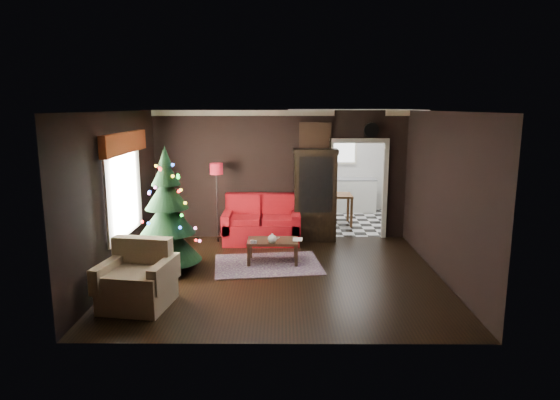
{
  "coord_description": "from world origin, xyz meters",
  "views": [
    {
      "loc": [
        0.05,
        -8.02,
        2.88
      ],
      "look_at": [
        0.0,
        0.9,
        1.15
      ],
      "focal_mm": 31.08,
      "sensor_mm": 36.0,
      "label": 1
    }
  ],
  "objects_px": {
    "loveseat": "(262,220)",
    "kitchen_table": "(337,209)",
    "coffee_table": "(273,251)",
    "armchair": "(137,276)",
    "teapot": "(272,239)",
    "floor_lamp": "(217,204)",
    "curio_cabinet": "(315,197)",
    "christmas_tree": "(167,213)",
    "wall_clock": "(371,130)"
  },
  "relations": [
    {
      "from": "curio_cabinet",
      "to": "christmas_tree",
      "type": "distance_m",
      "value": 3.4
    },
    {
      "from": "curio_cabinet",
      "to": "coffee_table",
      "type": "bearing_deg",
      "value": -119.0
    },
    {
      "from": "coffee_table",
      "to": "teapot",
      "type": "distance_m",
      "value": 0.37
    },
    {
      "from": "teapot",
      "to": "floor_lamp",
      "type": "bearing_deg",
      "value": 126.63
    },
    {
      "from": "christmas_tree",
      "to": "kitchen_table",
      "type": "height_order",
      "value": "christmas_tree"
    },
    {
      "from": "floor_lamp",
      "to": "wall_clock",
      "type": "relative_size",
      "value": 5.47
    },
    {
      "from": "wall_clock",
      "to": "floor_lamp",
      "type": "bearing_deg",
      "value": -173.43
    },
    {
      "from": "teapot",
      "to": "christmas_tree",
      "type": "bearing_deg",
      "value": -173.0
    },
    {
      "from": "coffee_table",
      "to": "loveseat",
      "type": "bearing_deg",
      "value": 100.92
    },
    {
      "from": "teapot",
      "to": "wall_clock",
      "type": "bearing_deg",
      "value": 43.76
    },
    {
      "from": "armchair",
      "to": "coffee_table",
      "type": "bearing_deg",
      "value": 55.53
    },
    {
      "from": "loveseat",
      "to": "floor_lamp",
      "type": "relative_size",
      "value": 0.97
    },
    {
      "from": "christmas_tree",
      "to": "kitchen_table",
      "type": "bearing_deg",
      "value": 45.92
    },
    {
      "from": "loveseat",
      "to": "coffee_table",
      "type": "xyz_separation_m",
      "value": [
        0.27,
        -1.38,
        -0.28
      ]
    },
    {
      "from": "curio_cabinet",
      "to": "armchair",
      "type": "xyz_separation_m",
      "value": [
        -2.81,
        -3.62,
        -0.49
      ]
    },
    {
      "from": "curio_cabinet",
      "to": "christmas_tree",
      "type": "height_order",
      "value": "christmas_tree"
    },
    {
      "from": "coffee_table",
      "to": "teapot",
      "type": "bearing_deg",
      "value": -91.39
    },
    {
      "from": "floor_lamp",
      "to": "coffee_table",
      "type": "distance_m",
      "value": 1.95
    },
    {
      "from": "loveseat",
      "to": "coffee_table",
      "type": "bearing_deg",
      "value": -79.08
    },
    {
      "from": "armchair",
      "to": "christmas_tree",
      "type": "bearing_deg",
      "value": 95.58
    },
    {
      "from": "curio_cabinet",
      "to": "wall_clock",
      "type": "relative_size",
      "value": 5.94
    },
    {
      "from": "christmas_tree",
      "to": "armchair",
      "type": "height_order",
      "value": "christmas_tree"
    },
    {
      "from": "curio_cabinet",
      "to": "armchair",
      "type": "height_order",
      "value": "curio_cabinet"
    },
    {
      "from": "loveseat",
      "to": "curio_cabinet",
      "type": "bearing_deg",
      "value": 10.83
    },
    {
      "from": "floor_lamp",
      "to": "wall_clock",
      "type": "distance_m",
      "value": 3.66
    },
    {
      "from": "curio_cabinet",
      "to": "kitchen_table",
      "type": "xyz_separation_m",
      "value": [
        0.65,
        1.43,
        -0.57
      ]
    },
    {
      "from": "teapot",
      "to": "kitchen_table",
      "type": "xyz_separation_m",
      "value": [
        1.54,
        3.25,
        -0.15
      ]
    },
    {
      "from": "christmas_tree",
      "to": "coffee_table",
      "type": "distance_m",
      "value": 2.06
    },
    {
      "from": "christmas_tree",
      "to": "teapot",
      "type": "bearing_deg",
      "value": 7.0
    },
    {
      "from": "loveseat",
      "to": "floor_lamp",
      "type": "height_order",
      "value": "floor_lamp"
    },
    {
      "from": "loveseat",
      "to": "teapot",
      "type": "distance_m",
      "value": 1.62
    },
    {
      "from": "floor_lamp",
      "to": "kitchen_table",
      "type": "xyz_separation_m",
      "value": [
        2.75,
        1.63,
        -0.45
      ]
    },
    {
      "from": "coffee_table",
      "to": "kitchen_table",
      "type": "distance_m",
      "value": 3.4
    },
    {
      "from": "christmas_tree",
      "to": "teapot",
      "type": "height_order",
      "value": "christmas_tree"
    },
    {
      "from": "armchair",
      "to": "wall_clock",
      "type": "relative_size",
      "value": 3.03
    },
    {
      "from": "curio_cabinet",
      "to": "coffee_table",
      "type": "height_order",
      "value": "curio_cabinet"
    },
    {
      "from": "loveseat",
      "to": "kitchen_table",
      "type": "relative_size",
      "value": 2.27
    },
    {
      "from": "loveseat",
      "to": "christmas_tree",
      "type": "relative_size",
      "value": 0.78
    },
    {
      "from": "wall_clock",
      "to": "loveseat",
      "type": "bearing_deg",
      "value": -170.34
    },
    {
      "from": "christmas_tree",
      "to": "curio_cabinet",
      "type": "bearing_deg",
      "value": 36.98
    },
    {
      "from": "curio_cabinet",
      "to": "floor_lamp",
      "type": "xyz_separation_m",
      "value": [
        -2.1,
        -0.2,
        -0.12
      ]
    },
    {
      "from": "wall_clock",
      "to": "coffee_table",
      "type": "bearing_deg",
      "value": -139.57
    },
    {
      "from": "teapot",
      "to": "wall_clock",
      "type": "height_order",
      "value": "wall_clock"
    },
    {
      "from": "christmas_tree",
      "to": "wall_clock",
      "type": "height_order",
      "value": "wall_clock"
    },
    {
      "from": "armchair",
      "to": "kitchen_table",
      "type": "xyz_separation_m",
      "value": [
        3.46,
        5.05,
        -0.08
      ]
    },
    {
      "from": "christmas_tree",
      "to": "loveseat",
      "type": "bearing_deg",
      "value": 49.37
    },
    {
      "from": "loveseat",
      "to": "coffee_table",
      "type": "distance_m",
      "value": 1.43
    },
    {
      "from": "curio_cabinet",
      "to": "floor_lamp",
      "type": "height_order",
      "value": "curio_cabinet"
    },
    {
      "from": "coffee_table",
      "to": "kitchen_table",
      "type": "bearing_deg",
      "value": 63.11
    },
    {
      "from": "loveseat",
      "to": "curio_cabinet",
      "type": "distance_m",
      "value": 1.25
    }
  ]
}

